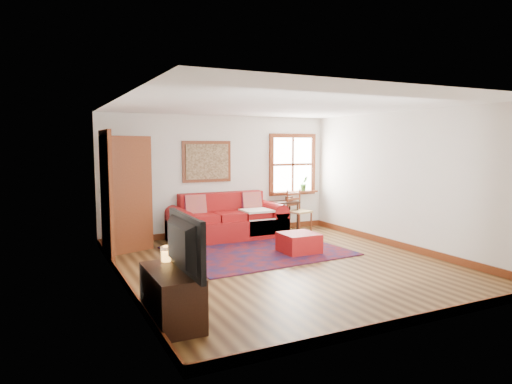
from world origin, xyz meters
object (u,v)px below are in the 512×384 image
media_cabinet (171,296)px  side_table (285,207)px  red_ottoman (299,243)px  red_leather_sofa (227,223)px  ladder_back_chair (298,210)px

media_cabinet → side_table: bearing=47.3°
red_ottoman → media_cabinet: media_cabinet is taller
red_leather_sofa → ladder_back_chair: bearing=-3.8°
red_leather_sofa → side_table: 1.43m
side_table → media_cabinet: size_ratio=0.65×
red_ottoman → media_cabinet: size_ratio=0.60×
red_ottoman → ladder_back_chair: 1.90m
red_ottoman → ladder_back_chair: bearing=60.4°
red_leather_sofa → ladder_back_chair: ladder_back_chair is taller
ladder_back_chair → media_cabinet: ladder_back_chair is taller
ladder_back_chair → side_table: bearing=132.2°
media_cabinet → red_leather_sofa: bearing=59.9°
red_ottoman → side_table: (0.75, 1.83, 0.37)m
side_table → ladder_back_chair: 0.30m
media_cabinet → ladder_back_chair: bearing=44.2°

